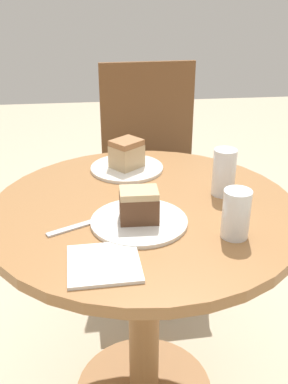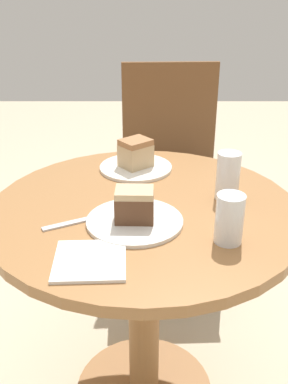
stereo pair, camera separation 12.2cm
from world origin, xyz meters
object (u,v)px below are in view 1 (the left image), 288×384
plate_near (139,221)px  cake_slice_far (127,154)px  plate_far (127,168)px  glass_lemonade (224,174)px  chair (151,173)px  cake_slice_near (139,205)px  glass_water (236,217)px

plate_near → cake_slice_far: 0.36m
plate_far → glass_lemonade: 0.34m
glass_lemonade → chair: bearing=99.3°
chair → cake_slice_near: size_ratio=9.86×
plate_far → cake_slice_near: bearing=-89.5°
chair → glass_water: size_ratio=7.98×
plate_far → cake_slice_near: cake_slice_near is taller
plate_far → cake_slice_near: (0.00, -0.36, 0.05)m
glass_water → plate_far: bearing=116.9°
plate_near → cake_slice_near: cake_slice_near is taller
chair → glass_lemonade: chair is taller
plate_far → cake_slice_far: cake_slice_far is taller
glass_lemonade → glass_water: (-0.03, -0.23, -0.01)m
plate_far → cake_slice_near: 0.36m
chair → plate_near: 0.89m
chair → glass_lemonade: 0.77m
plate_near → cake_slice_near: (-0.00, -0.00, 0.05)m
cake_slice_far → glass_lemonade: (0.26, -0.21, 0.01)m
cake_slice_far → plate_far: bearing=180.0°
cake_slice_near → glass_lemonade: (0.26, 0.14, 0.01)m
chair → plate_near: chair is taller
cake_slice_near → cake_slice_far: 0.36m
plate_far → glass_water: glass_water is taller
plate_far → glass_lemonade: glass_lemonade is taller
plate_near → glass_water: bearing=-21.6°
glass_lemonade → cake_slice_far: bearing=140.7°
plate_near → glass_water: (0.22, -0.09, 0.05)m
plate_near → cake_slice_far: bearing=90.5°
chair → glass_water: 0.98m
cake_slice_near → cake_slice_far: cake_slice_far is taller
plate_near → glass_lemonade: 0.30m
plate_near → plate_far: 0.36m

